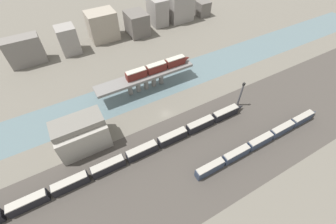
{
  "coord_description": "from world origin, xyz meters",
  "views": [
    {
      "loc": [
        -31.39,
        -58.56,
        73.31
      ],
      "look_at": [
        0.0,
        -2.13,
        3.26
      ],
      "focal_mm": 24.0,
      "sensor_mm": 36.0,
      "label": 1
    }
  ],
  "objects_px": {
    "train_yard_mid": "(129,157)",
    "signal_tower": "(241,94)",
    "train_yard_near": "(262,140)",
    "train_on_bridge": "(159,67)",
    "warehouse_building": "(81,134)"
  },
  "relations": [
    {
      "from": "train_on_bridge",
      "to": "train_yard_mid",
      "type": "bearing_deg",
      "value": -131.68
    },
    {
      "from": "train_yard_near",
      "to": "warehouse_building",
      "type": "xyz_separation_m",
      "value": [
        -60.19,
        33.18,
        4.54
      ]
    },
    {
      "from": "train_on_bridge",
      "to": "train_yard_mid",
      "type": "xyz_separation_m",
      "value": [
        -29.79,
        -33.45,
        -8.13
      ]
    },
    {
      "from": "train_on_bridge",
      "to": "train_yard_near",
      "type": "distance_m",
      "value": 55.26
    },
    {
      "from": "train_yard_mid",
      "to": "signal_tower",
      "type": "relative_size",
      "value": 8.39
    },
    {
      "from": "train_yard_mid",
      "to": "signal_tower",
      "type": "xyz_separation_m",
      "value": [
        54.12,
        2.73,
        4.51
      ]
    },
    {
      "from": "train_on_bridge",
      "to": "warehouse_building",
      "type": "relative_size",
      "value": 1.81
    },
    {
      "from": "train_yard_near",
      "to": "warehouse_building",
      "type": "height_order",
      "value": "warehouse_building"
    },
    {
      "from": "train_yard_mid",
      "to": "warehouse_building",
      "type": "relative_size",
      "value": 5.84
    },
    {
      "from": "train_on_bridge",
      "to": "warehouse_building",
      "type": "distance_m",
      "value": 46.09
    },
    {
      "from": "warehouse_building",
      "to": "train_yard_near",
      "type": "bearing_deg",
      "value": -28.87
    },
    {
      "from": "train_on_bridge",
      "to": "train_yard_near",
      "type": "xyz_separation_m",
      "value": [
        18.09,
        -51.58,
        -8.14
      ]
    },
    {
      "from": "warehouse_building",
      "to": "train_on_bridge",
      "type": "bearing_deg",
      "value": 23.6
    },
    {
      "from": "train_on_bridge",
      "to": "warehouse_building",
      "type": "bearing_deg",
      "value": -156.4
    },
    {
      "from": "train_yard_near",
      "to": "train_on_bridge",
      "type": "bearing_deg",
      "value": 109.33
    }
  ]
}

